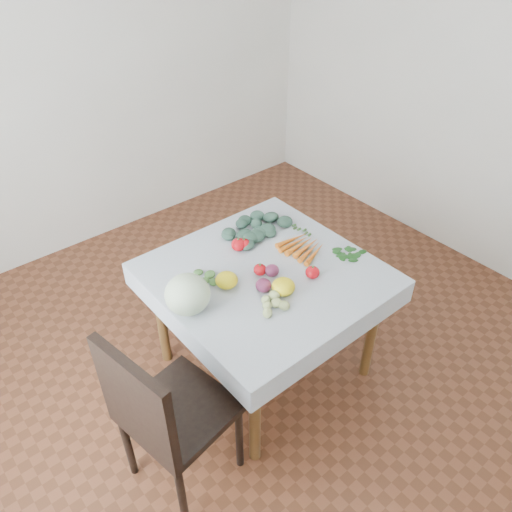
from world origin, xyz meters
The scene contains 19 objects.
ground centered at (0.00, 0.00, 0.00)m, with size 4.00×4.00×0.00m, color brown.
back_wall centered at (0.00, 2.00, 1.35)m, with size 4.00×0.04×2.70m, color white.
table centered at (0.00, 0.00, 0.65)m, with size 1.00×1.00×0.75m.
tablecloth centered at (0.00, 0.00, 0.75)m, with size 1.12×1.12×0.01m, color silver.
chair centered at (-0.84, -0.28, 0.57)m, with size 0.52×0.52×1.00m.
cabbage centered at (-0.48, 0.02, 0.86)m, with size 0.22×0.22×0.20m, color silver.
tomato_a centered at (0.04, 0.24, 0.79)m, with size 0.07×0.07×0.06m, color red.
tomato_b centered at (0.01, 0.25, 0.79)m, with size 0.08×0.08×0.07m, color red.
tomato_c centered at (-0.03, 0.01, 0.79)m, with size 0.07×0.07×0.06m, color red.
tomato_d centered at (0.16, -0.19, 0.79)m, with size 0.08×0.08×0.07m, color red.
heirloom_back centered at (-0.23, 0.04, 0.80)m, with size 0.12×0.12×0.08m, color yellow.
heirloom_front centered at (-0.04, -0.19, 0.80)m, with size 0.12×0.12×0.08m, color yellow.
onion_a centered at (-0.11, -0.11, 0.79)m, with size 0.08×0.08×0.07m, color #551832.
onion_b centered at (0.01, -0.04, 0.79)m, with size 0.08×0.08×0.07m, color #551832.
tomatillo_cluster centered at (-0.16, -0.24, 0.78)m, with size 0.16×0.10×0.04m.
carrot_bunch centered at (0.30, 0.02, 0.77)m, with size 0.23×0.26×0.03m.
kale_bunch centered at (0.21, 0.37, 0.78)m, with size 0.37×0.34×0.05m.
basil_bunch centered at (0.47, -0.17, 0.76)m, with size 0.22×0.18×0.01m.
dill_bunch centered at (-0.34, 0.15, 0.77)m, with size 0.21×0.16×0.02m.
Camera 1 is at (-1.37, -1.57, 2.46)m, focal length 35.00 mm.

